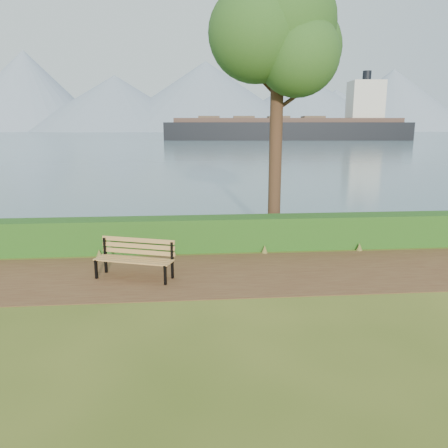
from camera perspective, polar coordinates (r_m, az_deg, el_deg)
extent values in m
plane|color=#415418|center=(10.89, -1.10, -7.07)|extent=(140.00, 140.00, 0.00)
cube|color=#57311D|center=(11.17, -1.21, -6.53)|extent=(40.00, 3.40, 0.01)
cube|color=#1A4B15|center=(13.23, -1.91, -1.25)|extent=(32.00, 0.85, 1.00)
cube|color=#425E6A|center=(270.26, -5.11, 11.69)|extent=(700.00, 510.00, 0.00)
cone|color=gray|center=(443.82, -24.38, 15.50)|extent=(140.00, 140.00, 70.00)
cone|color=gray|center=(410.05, -13.95, 15.01)|extent=(160.00, 160.00, 48.00)
cone|color=gray|center=(416.65, -2.40, 16.27)|extent=(190.00, 190.00, 62.00)
cone|color=gray|center=(425.45, 10.29, 15.20)|extent=(170.00, 170.00, 50.00)
cone|color=gray|center=(466.40, 21.07, 14.83)|extent=(150.00, 150.00, 58.00)
cone|color=gray|center=(440.55, -6.57, 14.24)|extent=(120.00, 120.00, 35.00)
cone|color=gray|center=(460.88, 14.38, 14.17)|extent=(130.00, 130.00, 40.00)
cube|color=black|center=(11.20, -16.36, -5.72)|extent=(0.07, 0.08, 0.48)
cube|color=black|center=(11.52, -15.24, -3.98)|extent=(0.07, 0.08, 0.93)
cube|color=black|center=(11.33, -15.82, -4.35)|extent=(0.24, 0.55, 0.05)
cube|color=black|center=(10.42, -7.69, -6.67)|extent=(0.07, 0.08, 0.48)
cube|color=black|center=(10.77, -6.79, -4.77)|extent=(0.07, 0.08, 0.93)
cube|color=black|center=(10.56, -7.24, -5.19)|extent=(0.24, 0.55, 0.05)
cube|color=#AE8743|center=(10.73, -12.17, -4.92)|extent=(1.86, 0.73, 0.04)
cube|color=#AE8743|center=(10.85, -11.85, -4.71)|extent=(1.86, 0.73, 0.04)
cube|color=#AE8743|center=(10.97, -11.54, -4.51)|extent=(1.86, 0.73, 0.04)
cube|color=#AE8743|center=(11.08, -11.23, -4.31)|extent=(1.86, 0.73, 0.04)
cube|color=#AE8743|center=(11.10, -11.12, -3.58)|extent=(1.84, 0.69, 0.11)
cube|color=#AE8743|center=(11.06, -11.15, -2.83)|extent=(1.84, 0.69, 0.11)
cube|color=#AE8743|center=(11.02, -11.19, -2.08)|extent=(1.84, 0.69, 0.11)
cylinder|color=#332014|center=(14.34, 6.82, 12.59)|extent=(0.41, 0.41, 7.38)
sphere|color=#1C4D19|center=(14.67, 7.16, 24.68)|extent=(3.48, 3.48, 3.48)
sphere|color=#1C4D19|center=(15.25, 9.88, 21.78)|extent=(2.66, 2.66, 2.66)
sphere|color=#1C4D19|center=(14.07, 4.26, 23.57)|extent=(2.87, 2.87, 2.87)
sphere|color=#1C4D19|center=(14.00, 9.65, 20.94)|extent=(2.46, 2.46, 2.46)
sphere|color=#1C4D19|center=(15.16, 4.52, 26.32)|extent=(2.25, 2.25, 2.25)
cylinder|color=#332014|center=(14.47, 8.77, 15.79)|extent=(1.08, 0.12, 0.81)
cylinder|color=#332014|center=(14.43, 5.20, 17.93)|extent=(0.83, 0.39, 0.74)
cube|color=black|center=(130.55, 8.11, 11.45)|extent=(70.51, 17.22, 6.98)
cube|color=#47322A|center=(130.55, 8.17, 13.25)|extent=(64.85, 15.62, 1.20)
cube|color=beige|center=(135.64, 17.96, 15.03)|extent=(9.68, 9.00, 10.97)
cylinder|color=black|center=(136.14, 18.15, 17.75)|extent=(2.39, 2.39, 3.49)
cube|color=brown|center=(129.38, -1.95, 13.72)|extent=(6.55, 7.09, 0.80)
cube|color=brown|center=(129.43, 2.60, 13.72)|extent=(6.55, 7.09, 0.80)
cube|color=brown|center=(130.25, 7.11, 13.63)|extent=(6.55, 7.09, 0.80)
cube|color=brown|center=(131.82, 11.54, 13.46)|extent=(6.55, 7.09, 0.80)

